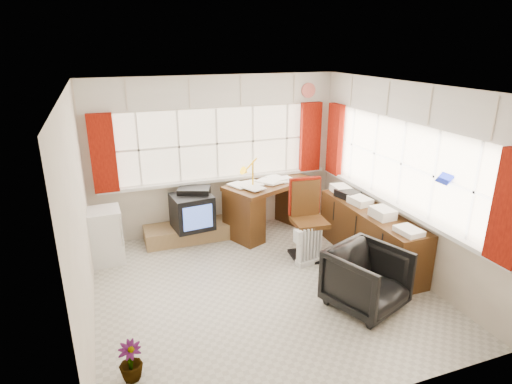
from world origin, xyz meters
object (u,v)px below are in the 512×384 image
at_px(crt_tv, 192,211).
at_px(radiator, 309,249).
at_px(desk_lamp, 253,167).
at_px(tv_bench, 190,232).
at_px(desk, 269,204).
at_px(task_chair, 307,215).
at_px(mini_fridge, 105,236).
at_px(office_chair, 367,279).
at_px(credenza, 370,234).

bearing_deg(crt_tv, radiator, -42.05).
relative_size(desk_lamp, tv_bench, 0.33).
distance_m(desk, task_chair, 1.00).
height_order(radiator, crt_tv, crt_tv).
relative_size(desk_lamp, crt_tv, 0.72).
bearing_deg(mini_fridge, office_chair, -38.30).
distance_m(task_chair, crt_tv, 1.75).
relative_size(radiator, crt_tv, 0.87).
bearing_deg(radiator, crt_tv, 137.95).
relative_size(desk, task_chair, 1.41).
height_order(desk, office_chair, desk).
xyz_separation_m(office_chair, credenza, (0.72, 0.99, 0.03)).
xyz_separation_m(office_chair, radiator, (-0.16, 1.16, -0.14)).
xyz_separation_m(desk_lamp, tv_bench, (-0.98, 0.23, -1.03)).
height_order(credenza, tv_bench, credenza).
bearing_deg(credenza, tv_bench, 146.30).
height_order(task_chair, mini_fridge, task_chair).
bearing_deg(credenza, mini_fridge, 160.85).
distance_m(desk, credenza, 1.73).
bearing_deg(mini_fridge, tv_bench, 13.26).
bearing_deg(mini_fridge, desk_lamp, 1.64).
height_order(desk, tv_bench, desk).
height_order(radiator, tv_bench, radiator).
bearing_deg(crt_tv, desk_lamp, -6.77).
bearing_deg(desk_lamp, office_chair, -75.64).
bearing_deg(task_chair, mini_fridge, 164.38).
height_order(office_chair, credenza, credenza).
xyz_separation_m(task_chair, crt_tv, (-1.47, 0.94, -0.09)).
height_order(desk, crt_tv, desk).
xyz_separation_m(credenza, mini_fridge, (-3.53, 1.23, -0.00)).
distance_m(desk_lamp, mini_fridge, 2.35).
distance_m(desk_lamp, office_chair, 2.49).
height_order(credenza, mini_fridge, credenza).
bearing_deg(tv_bench, desk, -3.83).
height_order(task_chair, credenza, task_chair).
relative_size(task_chair, crt_tv, 1.80).
xyz_separation_m(desk_lamp, office_chair, (0.58, -2.28, -0.79)).
height_order(office_chair, tv_bench, office_chair).
relative_size(desk, mini_fridge, 2.06).
bearing_deg(credenza, desk, 124.19).
bearing_deg(tv_bench, mini_fridge, -166.74).
relative_size(desk, office_chair, 2.01).
xyz_separation_m(desk_lamp, crt_tv, (-0.95, 0.11, -0.64)).
relative_size(task_chair, office_chair, 1.42).
height_order(tv_bench, mini_fridge, mini_fridge).
distance_m(desk_lamp, credenza, 1.99).
bearing_deg(crt_tv, desk, 1.39).
bearing_deg(task_chair, tv_bench, 144.66).
xyz_separation_m(radiator, tv_bench, (-1.40, 1.36, -0.10)).
bearing_deg(task_chair, radiator, -107.69).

